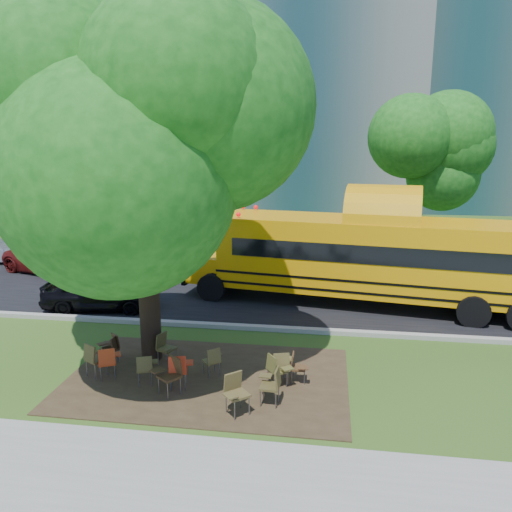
% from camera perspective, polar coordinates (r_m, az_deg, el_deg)
% --- Properties ---
extents(ground, '(160.00, 160.00, 0.00)m').
position_cam_1_polar(ground, '(13.70, -9.22, -12.49)').
color(ground, '#2A4A17').
rests_on(ground, ground).
extents(sidewalk, '(60.00, 4.00, 0.04)m').
position_cam_1_polar(sidewalk, '(9.74, -18.88, -24.64)').
color(sidewalk, gray).
rests_on(sidewalk, ground).
extents(dirt_patch, '(7.00, 4.50, 0.03)m').
position_cam_1_polar(dirt_patch, '(13.01, -5.56, -13.75)').
color(dirt_patch, '#382819').
rests_on(dirt_patch, ground).
extents(asphalt_road, '(80.00, 8.00, 0.04)m').
position_cam_1_polar(asphalt_road, '(20.02, -3.25, -3.94)').
color(asphalt_road, black).
rests_on(asphalt_road, ground).
extents(kerb_near, '(80.00, 0.25, 0.14)m').
position_cam_1_polar(kerb_near, '(16.32, -6.07, -7.83)').
color(kerb_near, gray).
rests_on(kerb_near, ground).
extents(kerb_far, '(80.00, 0.25, 0.14)m').
position_cam_1_polar(kerb_far, '(23.89, -1.30, -0.99)').
color(kerb_far, gray).
rests_on(kerb_far, ground).
extents(building_main, '(38.00, 16.00, 22.00)m').
position_cam_1_polar(building_main, '(49.48, -5.97, 18.95)').
color(building_main, slate).
rests_on(building_main, ground).
extents(bg_tree_0, '(5.20, 5.20, 7.18)m').
position_cam_1_polar(bg_tree_0, '(29.44, -24.71, 9.36)').
color(bg_tree_0, black).
rests_on(bg_tree_0, ground).
extents(bg_tree_2, '(4.80, 4.80, 6.62)m').
position_cam_1_polar(bg_tree_2, '(29.19, -9.56, 9.63)').
color(bg_tree_2, black).
rests_on(bg_tree_2, ground).
extents(bg_tree_3, '(5.60, 5.60, 7.84)m').
position_cam_1_polar(bg_tree_3, '(26.09, 17.69, 10.62)').
color(bg_tree_3, black).
rests_on(bg_tree_3, ground).
extents(main_tree, '(7.20, 7.20, 8.93)m').
position_cam_1_polar(main_tree, '(13.08, -12.86, 10.35)').
color(main_tree, black).
rests_on(main_tree, ground).
extents(school_bus, '(13.14, 4.69, 3.15)m').
position_cam_1_polar(school_bus, '(18.31, 13.66, -0.08)').
color(school_bus, orange).
rests_on(school_bus, ground).
extents(chair_0, '(0.59, 0.70, 0.87)m').
position_cam_1_polar(chair_0, '(13.22, -16.57, -11.30)').
color(chair_0, '#B23713').
rests_on(chair_0, ground).
extents(chair_1, '(0.77, 0.61, 0.92)m').
position_cam_1_polar(chair_1, '(13.39, -17.92, -10.93)').
color(chair_1, brown).
rests_on(chair_1, ground).
extents(chair_2, '(0.55, 0.62, 0.80)m').
position_cam_1_polar(chair_2, '(12.73, -12.50, -12.24)').
color(chair_2, '#47411F').
rests_on(chair_2, ground).
extents(chair_3, '(0.79, 0.63, 0.93)m').
position_cam_1_polar(chair_3, '(12.18, -9.77, -12.92)').
color(chair_3, '#402C17').
rests_on(chair_3, ground).
extents(chair_4, '(0.61, 0.65, 0.90)m').
position_cam_1_polar(chair_4, '(12.38, -8.81, -12.51)').
color(chair_4, red).
rests_on(chair_4, ground).
extents(chair_5, '(0.64, 0.81, 0.94)m').
position_cam_1_polar(chair_5, '(11.22, -2.41, -15.06)').
color(chair_5, brown).
rests_on(chair_5, ground).
extents(chair_6, '(0.53, 0.62, 0.90)m').
position_cam_1_polar(chair_6, '(11.58, 1.87, -14.24)').
color(chair_6, '#4A3F20').
rests_on(chair_6, ground).
extents(chair_7, '(0.72, 0.57, 0.85)m').
position_cam_1_polar(chair_7, '(12.32, 2.32, -12.64)').
color(chair_7, brown).
rests_on(chair_7, ground).
extents(chair_8, '(0.47, 0.51, 0.78)m').
position_cam_1_polar(chair_8, '(14.11, -16.22, -9.93)').
color(chair_8, '#3D2716').
rests_on(chair_8, ground).
extents(chair_9, '(0.67, 0.53, 0.78)m').
position_cam_1_polar(chair_9, '(14.20, -16.20, -9.77)').
color(chair_9, '#3F2816').
rests_on(chair_9, ground).
extents(chair_10, '(0.55, 0.70, 0.87)m').
position_cam_1_polar(chair_10, '(13.70, -10.41, -10.06)').
color(chair_10, '#47411E').
rests_on(chair_10, ground).
extents(chair_11, '(0.53, 0.67, 0.79)m').
position_cam_1_polar(chair_11, '(12.93, -4.93, -11.60)').
color(chair_11, brown).
rests_on(chair_11, ground).
extents(chair_12, '(0.46, 0.50, 0.77)m').
position_cam_1_polar(chair_12, '(12.60, 4.66, -12.32)').
color(chair_12, '#4D311B').
rests_on(chair_12, ground).
extents(chair_13, '(0.59, 0.64, 0.86)m').
position_cam_1_polar(chair_13, '(12.50, 2.92, -12.22)').
color(chair_13, brown).
rests_on(chair_13, ground).
extents(black_car, '(4.09, 2.08, 1.33)m').
position_cam_1_polar(black_car, '(18.51, -17.44, -3.88)').
color(black_car, black).
rests_on(black_car, ground).
extents(bg_car_red, '(5.41, 3.75, 1.37)m').
position_cam_1_polar(bg_car_red, '(24.28, -21.83, -0.22)').
color(bg_car_red, '#56110E').
rests_on(bg_car_red, ground).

